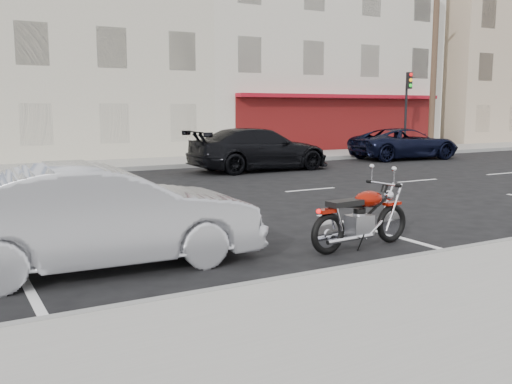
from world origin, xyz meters
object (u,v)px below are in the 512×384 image
Objects in this scene: motorcycle at (393,215)px; suv_far at (405,144)px; traffic_light at (407,101)px; utility_pole at (434,58)px; fire_hydrant at (380,143)px; car_far at (259,149)px; sedan_silver at (101,216)px.

suv_far reaches higher than motorcycle.
utility_pole is at bearing 7.61° from traffic_light.
fire_hydrant is (-3.50, -0.10, -4.21)m from utility_pole.
car_far is (3.54, 10.70, 0.29)m from motorcycle.
fire_hydrant is 0.35× the size of motorcycle.
utility_pole reaches higher than fire_hydrant.
traffic_light is 0.73× the size of car_far.
utility_pole reaches higher than suv_far.
car_far is at bearing 102.60° from suv_far.
fire_hydrant is 0.14× the size of car_far.
fire_hydrant is at bearing -48.71° from sedan_silver.
utility_pole is at bearing -52.05° from suv_far.
utility_pole is 2.03× the size of sedan_silver.
utility_pole is 12.50× the size of fire_hydrant.
utility_pole reaches higher than sedan_silver.
suv_far reaches higher than fire_hydrant.
suv_far is 0.93× the size of car_far.
car_far is (-12.30, -3.66, -3.98)m from utility_pole.
suv_far is (-2.47, -2.51, -1.88)m from traffic_light.
car_far is (8.14, 9.88, 0.03)m from sedan_silver.
sedan_silver is (-20.45, -13.54, -4.01)m from utility_pole.
suv_far is at bearing -109.92° from fire_hydrant.
utility_pole is 1.72× the size of car_far.
traffic_light is 2.53m from fire_hydrant.
motorcycle is at bearing -130.87° from fire_hydrant.
sedan_silver reaches higher than motorcycle.
sedan_silver is (-16.95, -13.44, 0.20)m from fire_hydrant.
motorcycle is at bearing -134.48° from traffic_light.
car_far is (-10.30, -3.40, -1.80)m from traffic_light.
sedan_silver is 0.85× the size of car_far.
car_far is (-7.84, -0.89, 0.08)m from suv_far.
traffic_light is 5.28× the size of fire_hydrant.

